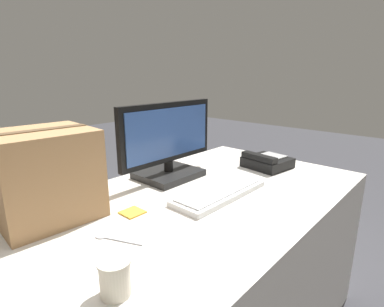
{
  "coord_description": "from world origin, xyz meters",
  "views": [
    {
      "loc": [
        -0.75,
        -0.75,
        1.23
      ],
      "look_at": [
        0.19,
        0.1,
        0.89
      ],
      "focal_mm": 28.0,
      "sensor_mm": 36.0,
      "label": 1
    }
  ],
  "objects_px": {
    "paper_cup_right": "(115,277)",
    "cardboard_box": "(45,175)",
    "sticky_note_pad": "(132,212)",
    "monitor": "(168,145)",
    "spoon": "(111,239)",
    "desk_phone": "(267,162)",
    "keyboard": "(219,192)"
  },
  "relations": [
    {
      "from": "keyboard",
      "to": "spoon",
      "type": "xyz_separation_m",
      "value": [
        -0.5,
        0.04,
        -0.01
      ]
    },
    {
      "from": "cardboard_box",
      "to": "keyboard",
      "type": "bearing_deg",
      "value": -31.15
    },
    {
      "from": "monitor",
      "to": "sticky_note_pad",
      "type": "bearing_deg",
      "value": -152.79
    },
    {
      "from": "spoon",
      "to": "cardboard_box",
      "type": "bearing_deg",
      "value": -12.32
    },
    {
      "from": "desk_phone",
      "to": "sticky_note_pad",
      "type": "xyz_separation_m",
      "value": [
        -0.82,
        0.09,
        -0.03
      ]
    },
    {
      "from": "monitor",
      "to": "paper_cup_right",
      "type": "xyz_separation_m",
      "value": [
        -0.64,
        -0.49,
        -0.11
      ]
    },
    {
      "from": "paper_cup_right",
      "to": "cardboard_box",
      "type": "bearing_deg",
      "value": 82.29
    },
    {
      "from": "monitor",
      "to": "spoon",
      "type": "distance_m",
      "value": 0.61
    },
    {
      "from": "desk_phone",
      "to": "sticky_note_pad",
      "type": "bearing_deg",
      "value": -178.0
    },
    {
      "from": "desk_phone",
      "to": "spoon",
      "type": "bearing_deg",
      "value": -171.52
    },
    {
      "from": "monitor",
      "to": "desk_phone",
      "type": "relative_size",
      "value": 2.31
    },
    {
      "from": "sticky_note_pad",
      "to": "cardboard_box",
      "type": "bearing_deg",
      "value": 136.71
    },
    {
      "from": "sticky_note_pad",
      "to": "paper_cup_right",
      "type": "bearing_deg",
      "value": -132.19
    },
    {
      "from": "monitor",
      "to": "desk_phone",
      "type": "bearing_deg",
      "value": -31.09
    },
    {
      "from": "paper_cup_right",
      "to": "cardboard_box",
      "type": "height_order",
      "value": "cardboard_box"
    },
    {
      "from": "desk_phone",
      "to": "paper_cup_right",
      "type": "height_order",
      "value": "paper_cup_right"
    },
    {
      "from": "paper_cup_right",
      "to": "sticky_note_pad",
      "type": "distance_m",
      "value": 0.42
    },
    {
      "from": "monitor",
      "to": "spoon",
      "type": "xyz_separation_m",
      "value": [
        -0.52,
        -0.28,
        -0.16
      ]
    },
    {
      "from": "cardboard_box",
      "to": "paper_cup_right",
      "type": "bearing_deg",
      "value": -97.71
    },
    {
      "from": "keyboard",
      "to": "desk_phone",
      "type": "distance_m",
      "value": 0.48
    },
    {
      "from": "paper_cup_right",
      "to": "spoon",
      "type": "distance_m",
      "value": 0.25
    },
    {
      "from": "paper_cup_right",
      "to": "sticky_note_pad",
      "type": "relative_size",
      "value": 1.18
    },
    {
      "from": "desk_phone",
      "to": "sticky_note_pad",
      "type": "relative_size",
      "value": 3.19
    },
    {
      "from": "monitor",
      "to": "desk_phone",
      "type": "height_order",
      "value": "monitor"
    },
    {
      "from": "keyboard",
      "to": "sticky_note_pad",
      "type": "distance_m",
      "value": 0.37
    },
    {
      "from": "desk_phone",
      "to": "cardboard_box",
      "type": "distance_m",
      "value": 1.08
    },
    {
      "from": "monitor",
      "to": "keyboard",
      "type": "height_order",
      "value": "monitor"
    },
    {
      "from": "keyboard",
      "to": "sticky_note_pad",
      "type": "xyz_separation_m",
      "value": [
        -0.34,
        0.14,
        -0.01
      ]
    },
    {
      "from": "paper_cup_right",
      "to": "cardboard_box",
      "type": "relative_size",
      "value": 0.27
    },
    {
      "from": "desk_phone",
      "to": "spoon",
      "type": "height_order",
      "value": "desk_phone"
    },
    {
      "from": "spoon",
      "to": "cardboard_box",
      "type": "xyz_separation_m",
      "value": [
        -0.06,
        0.29,
        0.15
      ]
    },
    {
      "from": "monitor",
      "to": "paper_cup_right",
      "type": "height_order",
      "value": "monitor"
    }
  ]
}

